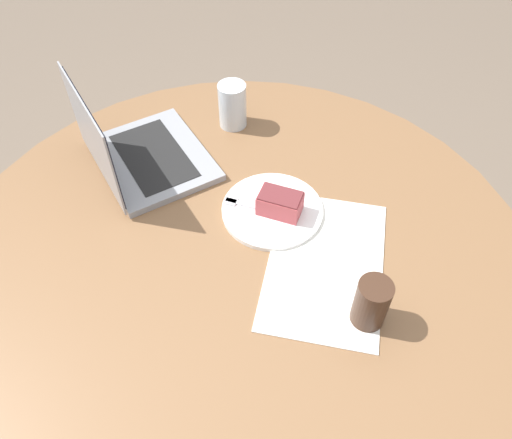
# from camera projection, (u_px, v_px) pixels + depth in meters

# --- Properties ---
(ground_plane) EXTENTS (12.00, 12.00, 0.00)m
(ground_plane) POSITION_uv_depth(u_px,v_px,m) (245.00, 390.00, 1.66)
(ground_plane) COLOR #6B5B4C
(dining_table) EXTENTS (1.29, 1.29, 0.76)m
(dining_table) POSITION_uv_depth(u_px,v_px,m) (240.00, 282.00, 1.17)
(dining_table) COLOR brown
(dining_table) RESTS_ON ground_plane
(paper_document) EXTENTS (0.45, 0.41, 0.00)m
(paper_document) POSITION_uv_depth(u_px,v_px,m) (325.00, 264.00, 1.06)
(paper_document) COLOR white
(paper_document) RESTS_ON dining_table
(plate) EXTENTS (0.23, 0.23, 0.01)m
(plate) POSITION_uv_depth(u_px,v_px,m) (272.00, 210.00, 1.15)
(plate) COLOR white
(plate) RESTS_ON dining_table
(cake_slice) EXTENTS (0.09, 0.11, 0.05)m
(cake_slice) POSITION_uv_depth(u_px,v_px,m) (280.00, 203.00, 1.12)
(cake_slice) COLOR #B74C51
(cake_slice) RESTS_ON plate
(fork) EXTENTS (0.09, 0.16, 0.00)m
(fork) POSITION_uv_depth(u_px,v_px,m) (253.00, 206.00, 1.15)
(fork) COLOR silver
(fork) RESTS_ON plate
(coffee_glass) EXTENTS (0.07, 0.07, 0.11)m
(coffee_glass) POSITION_uv_depth(u_px,v_px,m) (371.00, 303.00, 0.93)
(coffee_glass) COLOR #3D2619
(coffee_glass) RESTS_ON dining_table
(water_glass) EXTENTS (0.07, 0.07, 0.12)m
(water_glass) POSITION_uv_depth(u_px,v_px,m) (232.00, 105.00, 1.32)
(water_glass) COLOR silver
(water_glass) RESTS_ON dining_table
(laptop) EXTENTS (0.33, 0.36, 0.24)m
(laptop) POSITION_uv_depth(u_px,v_px,m) (139.00, 153.00, 1.23)
(laptop) COLOR gray
(laptop) RESTS_ON dining_table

